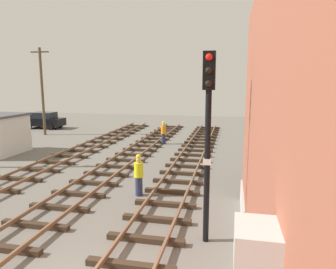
# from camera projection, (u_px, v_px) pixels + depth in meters

# --- Properties ---
(signal_mast) EXTENTS (0.36, 0.40, 5.82)m
(signal_mast) POSITION_uv_depth(u_px,v_px,m) (208.00, 127.00, 9.12)
(signal_mast) COLOR black
(signal_mast) RESTS_ON ground
(parked_car_black) EXTENTS (4.20, 2.04, 1.76)m
(parked_car_black) POSITION_uv_depth(u_px,v_px,m) (44.00, 120.00, 33.36)
(parked_car_black) COLOR black
(parked_car_black) RESTS_ON ground
(utility_pole_far) EXTENTS (1.80, 0.24, 8.07)m
(utility_pole_far) POSITION_uv_depth(u_px,v_px,m) (42.00, 90.00, 28.75)
(utility_pole_far) COLOR brown
(utility_pole_far) RESTS_ON ground
(track_worker_foreground) EXTENTS (0.40, 0.40, 1.87)m
(track_worker_foreground) POSITION_uv_depth(u_px,v_px,m) (139.00, 175.00, 13.50)
(track_worker_foreground) COLOR #262D4C
(track_worker_foreground) RESTS_ON ground
(track_worker_distant) EXTENTS (0.40, 0.40, 1.87)m
(track_worker_distant) POSITION_uv_depth(u_px,v_px,m) (163.00, 133.00, 24.84)
(track_worker_distant) COLOR #262D4C
(track_worker_distant) RESTS_ON ground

